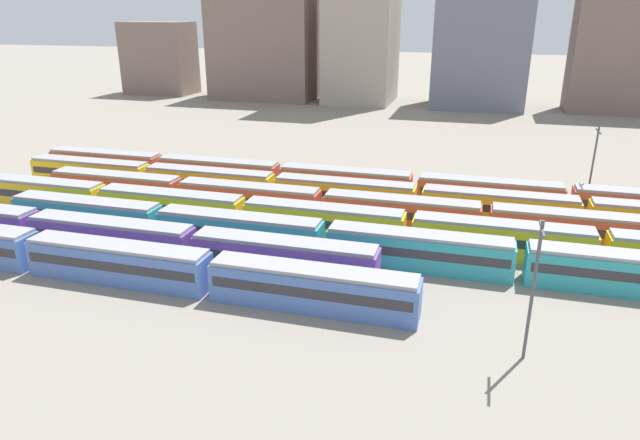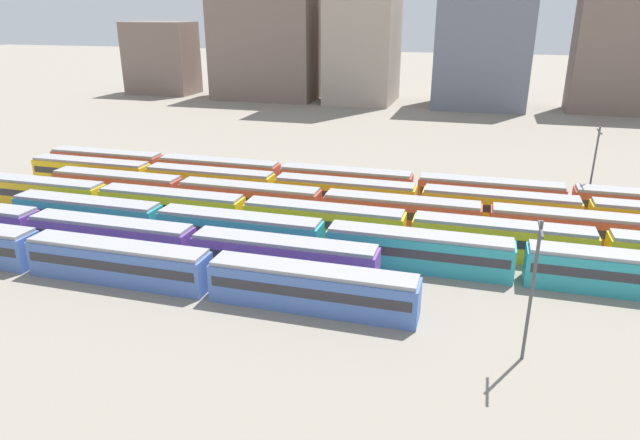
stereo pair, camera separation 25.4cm
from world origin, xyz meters
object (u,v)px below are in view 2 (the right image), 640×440
object	(u,v)px
catenary_pole_2	(533,286)
catenary_pole_1	(594,164)
train_track_0	(118,262)
train_track_6	(346,182)
train_track_2	(520,262)
train_track_5	(345,194)
train_track_3	(409,230)
train_track_1	(112,237)
train_track_4	(322,206)

from	to	relation	value
catenary_pole_2	catenary_pole_1	bearing A→B (deg)	75.75
train_track_0	train_track_6	distance (m)	34.30
train_track_2	catenary_pole_1	xyz separation A→B (m)	(9.28, 23.94, 3.96)
catenary_pole_2	train_track_5	bearing A→B (deg)	125.22
train_track_2	train_track_5	world-z (taller)	same
train_track_0	train_track_2	world-z (taller)	same
train_track_5	train_track_3	bearing A→B (deg)	-47.41
train_track_1	train_track_6	size ratio (longest dim) A/B	0.60
train_track_0	catenary_pole_2	size ratio (longest dim) A/B	5.18
train_track_0	train_track_3	world-z (taller)	same
train_track_3	train_track_5	xyz separation A→B (m)	(-9.56, 10.40, 0.00)
train_track_6	catenary_pole_1	bearing A→B (deg)	5.78
train_track_3	train_track_5	distance (m)	14.13
train_track_2	train_track_3	size ratio (longest dim) A/B	1.00
train_track_6	catenary_pole_2	distance (m)	40.59
catenary_pole_1	catenary_pole_2	distance (m)	38.48
train_track_2	train_track_5	distance (m)	25.86
train_track_2	catenary_pole_1	distance (m)	25.98
train_track_3	train_track_5	size ratio (longest dim) A/B	1.20
train_track_4	catenary_pole_1	distance (m)	34.42
train_track_0	train_track_6	world-z (taller)	same
train_track_2	train_track_0	bearing A→B (deg)	-163.88
train_track_0	catenary_pole_1	xyz separation A→B (m)	(45.28, 34.34, 3.96)
train_track_1	catenary_pole_2	bearing A→B (deg)	-11.47
train_track_6	catenary_pole_2	bearing A→B (deg)	-57.75
train_track_0	train_track_1	bearing A→B (deg)	130.13
train_track_3	catenary_pole_1	size ratio (longest dim) A/B	10.61
train_track_3	train_track_6	bearing A→B (deg)	124.37
train_track_2	train_track_3	world-z (taller)	same
train_track_5	catenary_pole_1	distance (m)	31.30
train_track_2	train_track_5	bearing A→B (deg)	142.90
train_track_0	train_track_4	world-z (taller)	same
train_track_2	catenary_pole_1	world-z (taller)	catenary_pole_1
train_track_5	catenary_pole_2	size ratio (longest dim) A/B	8.69
train_track_1	catenary_pole_1	world-z (taller)	catenary_pole_1
train_track_0	train_track_2	distance (m)	37.47
train_track_4	train_track_6	xyz separation A→B (m)	(0.37, 10.40, 0.00)
train_track_1	train_track_4	distance (m)	24.02
catenary_pole_1	catenary_pole_2	xyz separation A→B (m)	(-9.47, -37.30, 0.09)
catenary_pole_1	catenary_pole_2	world-z (taller)	catenary_pole_2
train_track_0	train_track_1	size ratio (longest dim) A/B	1.00
train_track_1	train_track_5	size ratio (longest dim) A/B	0.60
train_track_4	train_track_5	xyz separation A→B (m)	(1.48, 5.20, 0.00)
train_track_2	catenary_pole_2	bearing A→B (deg)	-90.81
train_track_1	train_track_3	distance (m)	31.10
train_track_0	train_track_1	distance (m)	6.80
train_track_0	train_track_5	distance (m)	30.20
train_track_1	catenary_pole_2	size ratio (longest dim) A/B	5.18
train_track_4	train_track_3	bearing A→B (deg)	-25.22
train_track_0	train_track_5	xyz separation A→B (m)	(15.37, 26.00, 0.00)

